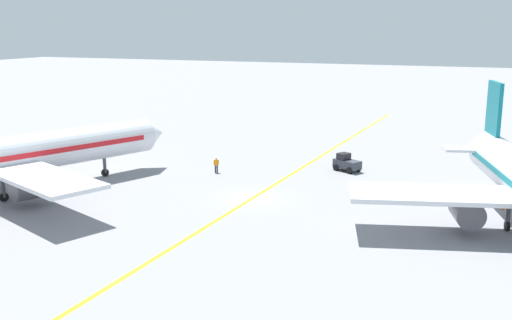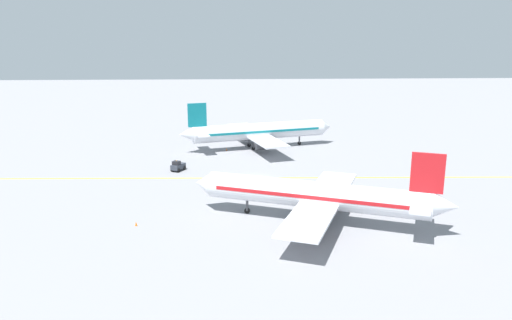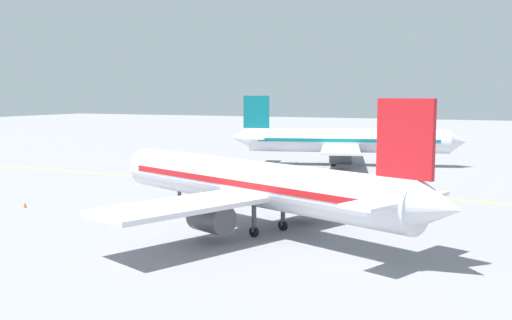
{
  "view_description": "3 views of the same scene",
  "coord_description": "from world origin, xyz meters",
  "px_view_note": "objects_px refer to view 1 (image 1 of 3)",
  "views": [
    {
      "loc": [
        -20.56,
        49.56,
        15.72
      ],
      "look_at": [
        1.73,
        -5.09,
        2.46
      ],
      "focal_mm": 42.0,
      "sensor_mm": 36.0,
      "label": 1
    },
    {
      "loc": [
        84.36,
        -3.83,
        24.58
      ],
      "look_at": [
        -2.18,
        0.42,
        2.71
      ],
      "focal_mm": 35.0,
      "sensor_mm": 36.0,
      "label": 2
    },
    {
      "loc": [
        64.41,
        26.82,
        10.87
      ],
      "look_at": [
        2.17,
        -1.14,
        3.32
      ],
      "focal_mm": 42.0,
      "sensor_mm": 36.0,
      "label": 3
    }
  ],
  "objects_px": {
    "baggage_tug_dark": "(347,163)",
    "traffic_cone_near_nose": "(148,146)",
    "traffic_cone_mid_apron": "(503,207)",
    "ground_crew_worker": "(216,165)",
    "airplane_adjacent_stand": "(10,157)"
  },
  "relations": [
    {
      "from": "ground_crew_worker",
      "to": "traffic_cone_mid_apron",
      "type": "relative_size",
      "value": 3.05
    },
    {
      "from": "traffic_cone_mid_apron",
      "to": "baggage_tug_dark",
      "type": "bearing_deg",
      "value": -28.85
    },
    {
      "from": "baggage_tug_dark",
      "to": "ground_crew_worker",
      "type": "xyz_separation_m",
      "value": [
        13.0,
        6.19,
        0.01
      ]
    },
    {
      "from": "traffic_cone_mid_apron",
      "to": "ground_crew_worker",
      "type": "bearing_deg",
      "value": -5.3
    },
    {
      "from": "baggage_tug_dark",
      "to": "traffic_cone_mid_apron",
      "type": "bearing_deg",
      "value": 151.15
    },
    {
      "from": "airplane_adjacent_stand",
      "to": "baggage_tug_dark",
      "type": "relative_size",
      "value": 10.15
    },
    {
      "from": "traffic_cone_near_nose",
      "to": "traffic_cone_mid_apron",
      "type": "distance_m",
      "value": 45.03
    },
    {
      "from": "traffic_cone_near_nose",
      "to": "traffic_cone_mid_apron",
      "type": "xyz_separation_m",
      "value": [
        -43.51,
        11.61,
        0.0
      ]
    },
    {
      "from": "ground_crew_worker",
      "to": "traffic_cone_near_nose",
      "type": "xyz_separation_m",
      "value": [
        14.36,
        -8.91,
        -0.63
      ]
    },
    {
      "from": "ground_crew_worker",
      "to": "traffic_cone_near_nose",
      "type": "distance_m",
      "value": 16.91
    },
    {
      "from": "baggage_tug_dark",
      "to": "traffic_cone_mid_apron",
      "type": "distance_m",
      "value": 18.45
    },
    {
      "from": "baggage_tug_dark",
      "to": "traffic_cone_near_nose",
      "type": "height_order",
      "value": "baggage_tug_dark"
    },
    {
      "from": "traffic_cone_near_nose",
      "to": "traffic_cone_mid_apron",
      "type": "bearing_deg",
      "value": 165.06
    },
    {
      "from": "baggage_tug_dark",
      "to": "traffic_cone_mid_apron",
      "type": "xyz_separation_m",
      "value": [
        -16.15,
        8.9,
        -0.63
      ]
    },
    {
      "from": "airplane_adjacent_stand",
      "to": "ground_crew_worker",
      "type": "bearing_deg",
      "value": -132.76
    }
  ]
}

